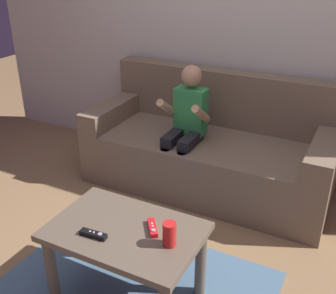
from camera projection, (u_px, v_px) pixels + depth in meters
The scene contains 8 objects.
ground_plane at pixel (141, 278), 2.38m from camera, with size 9.69×9.69×0.00m, color olive.
wall_back at pixel (243, 18), 3.10m from camera, with size 4.84×0.05×2.50m, color beige.
couch at pixel (210, 149), 3.23m from camera, with size 1.87×0.80×0.86m.
person_seated_on_couch at pixel (186, 124), 3.02m from camera, with size 0.32×0.40×0.97m.
coffee_table at pixel (126, 243), 2.09m from camera, with size 0.76×0.51×0.46m.
game_remote_red_near_edge at pixel (153, 228), 2.04m from camera, with size 0.11×0.13×0.03m.
game_remote_black_center at pixel (93, 234), 1.99m from camera, with size 0.14×0.04×0.03m.
soda_can at pixel (169, 234), 1.92m from camera, with size 0.07×0.07×0.12m, color red.
Camera 1 is at (0.96, -1.54, 1.72)m, focal length 43.93 mm.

